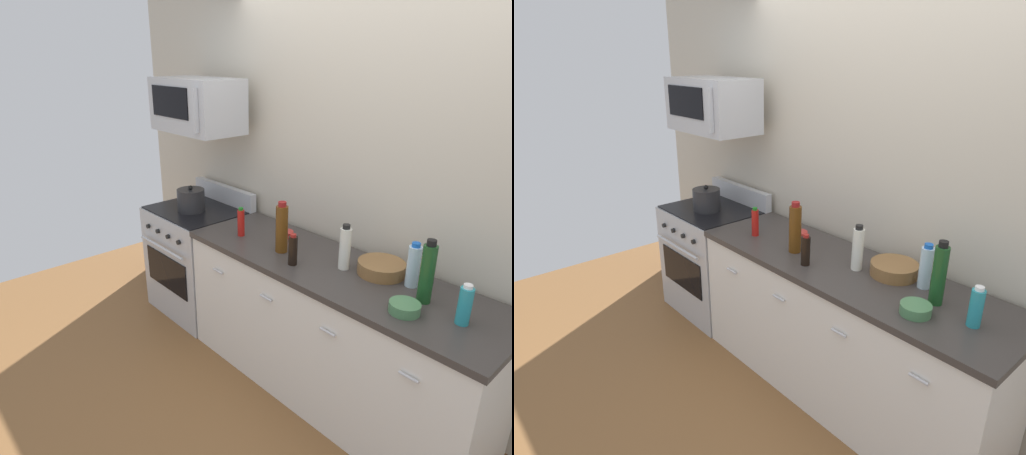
% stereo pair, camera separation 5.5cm
% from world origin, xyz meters
% --- Properties ---
extents(ground_plane, '(6.24, 6.24, 0.00)m').
position_xyz_m(ground_plane, '(0.00, 0.00, 0.00)').
color(ground_plane, brown).
extents(back_wall, '(5.20, 0.10, 2.70)m').
position_xyz_m(back_wall, '(0.00, 0.41, 1.35)').
color(back_wall, beige).
rests_on(back_wall, ground_plane).
extents(counter_unit, '(2.11, 0.66, 0.92)m').
position_xyz_m(counter_unit, '(0.00, -0.00, 0.46)').
color(counter_unit, silver).
rests_on(counter_unit, ground_plane).
extents(range_oven, '(0.76, 0.69, 1.07)m').
position_xyz_m(range_oven, '(-1.43, 0.00, 0.47)').
color(range_oven, '#B7BABF').
rests_on(range_oven, ground_plane).
extents(microwave, '(0.74, 0.44, 0.40)m').
position_xyz_m(microwave, '(-1.43, 0.05, 1.75)').
color(microwave, '#B7BABF').
extents(bottle_wine_amber, '(0.08, 0.08, 0.34)m').
position_xyz_m(bottle_wine_amber, '(-0.37, -0.07, 1.08)').
color(bottle_wine_amber, '#59330F').
rests_on(bottle_wine_amber, countertop_slab).
extents(bottle_vinegar_white, '(0.07, 0.07, 0.28)m').
position_xyz_m(bottle_vinegar_white, '(0.06, 0.03, 1.05)').
color(bottle_vinegar_white, silver).
rests_on(bottle_vinegar_white, countertop_slab).
extents(bottle_wine_green, '(0.07, 0.07, 0.35)m').
position_xyz_m(bottle_wine_green, '(0.57, 0.03, 1.08)').
color(bottle_wine_green, '#19471E').
rests_on(bottle_wine_green, countertop_slab).
extents(bottle_dish_soap, '(0.06, 0.06, 0.21)m').
position_xyz_m(bottle_dish_soap, '(0.80, -0.02, 1.02)').
color(bottle_dish_soap, teal).
rests_on(bottle_dish_soap, countertop_slab).
extents(bottle_hot_sauce_red, '(0.05, 0.05, 0.21)m').
position_xyz_m(bottle_hot_sauce_red, '(-0.75, -0.09, 1.02)').
color(bottle_hot_sauce_red, '#B21914').
rests_on(bottle_hot_sauce_red, countertop_slab).
extents(bottle_water_clear, '(0.07, 0.07, 0.26)m').
position_xyz_m(bottle_water_clear, '(0.44, 0.13, 1.04)').
color(bottle_water_clear, silver).
rests_on(bottle_water_clear, countertop_slab).
extents(bottle_soy_sauce_dark, '(0.06, 0.06, 0.20)m').
position_xyz_m(bottle_soy_sauce_dark, '(-0.18, -0.16, 1.01)').
color(bottle_soy_sauce_dark, black).
rests_on(bottle_soy_sauce_dark, countertop_slab).
extents(bowl_red_small, '(0.11, 0.11, 0.04)m').
position_xyz_m(bowl_red_small, '(-0.52, 0.12, 0.94)').
color(bowl_red_small, '#B72D28').
rests_on(bowl_red_small, countertop_slab).
extents(bowl_green_glaze, '(0.15, 0.15, 0.05)m').
position_xyz_m(bowl_green_glaze, '(0.57, -0.14, 0.95)').
color(bowl_green_glaze, '#477A4C').
rests_on(bowl_green_glaze, countertop_slab).
extents(bowl_wooden_salad, '(0.27, 0.27, 0.08)m').
position_xyz_m(bowl_wooden_salad, '(0.25, 0.13, 0.96)').
color(bowl_wooden_salad, brown).
rests_on(bowl_wooden_salad, countertop_slab).
extents(stockpot, '(0.22, 0.22, 0.21)m').
position_xyz_m(stockpot, '(-1.43, -0.05, 1.01)').
color(stockpot, '#262628').
rests_on(stockpot, range_oven).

